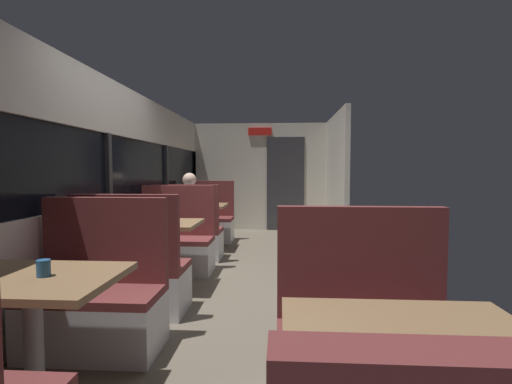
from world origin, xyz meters
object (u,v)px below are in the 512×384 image
(bench_mid_window_facing_entry, at_px, (175,247))
(bench_far_window_facing_entry, at_px, (207,223))
(dining_table_mid_window, at_px, (157,231))
(dining_table_front_aisle, at_px, (411,362))
(coffee_cup_secondary, at_px, (44,268))
(seated_passenger, at_px, (189,222))
(coffee_cup_primary, at_px, (193,202))
(bench_far_window_facing_end, at_px, (188,237))
(bench_front_aisle_facing_entry, at_px, (365,352))
(bench_near_window_facing_entry, at_px, (96,305))
(dining_table_far_window, at_px, (198,211))
(dining_table_near_window, at_px, (32,295))
(bench_mid_window_facing_end, at_px, (133,278))

(bench_mid_window_facing_entry, xyz_separation_m, bench_far_window_facing_entry, (0.00, 2.08, 0.00))
(dining_table_mid_window, distance_m, dining_table_front_aisle, 3.22)
(dining_table_front_aisle, height_order, coffee_cup_secondary, coffee_cup_secondary)
(seated_passenger, distance_m, coffee_cup_secondary, 3.55)
(bench_mid_window_facing_entry, relative_size, coffee_cup_primary, 12.22)
(bench_far_window_facing_end, distance_m, coffee_cup_secondary, 3.50)
(dining_table_front_aisle, relative_size, bench_front_aisle_facing_entry, 0.82)
(coffee_cup_primary, xyz_separation_m, coffee_cup_secondary, (0.16, -4.15, 0.00))
(bench_far_window_facing_end, xyz_separation_m, dining_table_front_aisle, (1.79, -4.07, 0.31))
(bench_near_window_facing_entry, height_order, dining_table_far_window, bench_near_window_facing_entry)
(bench_near_window_facing_entry, xyz_separation_m, bench_front_aisle_facing_entry, (1.79, -0.60, 0.00))
(bench_far_window_facing_end, relative_size, seated_passenger, 0.87)
(bench_far_window_facing_end, bearing_deg, dining_table_near_window, -90.00)
(dining_table_mid_window, distance_m, bench_front_aisle_facing_entry, 2.69)
(bench_mid_window_facing_end, height_order, coffee_cup_primary, bench_mid_window_facing_end)
(dining_table_near_window, bearing_deg, bench_front_aisle_facing_entry, 3.18)
(bench_far_window_facing_end, bearing_deg, bench_near_window_facing_entry, -90.00)
(dining_table_near_window, distance_m, dining_table_front_aisle, 1.89)
(dining_table_mid_window, bearing_deg, bench_far_window_facing_end, 90.00)
(bench_mid_window_facing_end, xyz_separation_m, bench_far_window_facing_entry, (0.00, 3.48, 0.00))
(bench_mid_window_facing_entry, bearing_deg, coffee_cup_primary, 93.70)
(bench_near_window_facing_entry, bearing_deg, coffee_cup_secondary, -84.24)
(dining_table_front_aisle, distance_m, coffee_cup_secondary, 1.83)
(bench_far_window_facing_entry, bearing_deg, coffee_cup_secondary, -89.17)
(dining_table_near_window, bearing_deg, bench_mid_window_facing_entry, 90.00)
(dining_table_near_window, height_order, dining_table_far_window, same)
(coffee_cup_primary, bearing_deg, seated_passenger, -81.74)
(coffee_cup_secondary, bearing_deg, seated_passenger, 91.14)
(seated_passenger, bearing_deg, dining_table_near_window, -90.00)
(dining_table_near_window, xyz_separation_m, dining_table_mid_window, (0.00, 2.08, 0.00))
(seated_passenger, height_order, coffee_cup_primary, seated_passenger)
(bench_far_window_facing_end, distance_m, bench_front_aisle_facing_entry, 3.81)
(bench_far_window_facing_entry, xyz_separation_m, coffee_cup_secondary, (0.07, -4.87, 0.46))
(dining_table_mid_window, relative_size, coffee_cup_primary, 10.00)
(dining_table_mid_window, height_order, coffee_cup_primary, coffee_cup_primary)
(bench_mid_window_facing_end, bearing_deg, coffee_cup_secondary, -87.08)
(dining_table_mid_window, height_order, bench_front_aisle_facing_entry, bench_front_aisle_facing_entry)
(dining_table_near_window, xyz_separation_m, bench_mid_window_facing_end, (0.00, 1.38, -0.31))
(dining_table_mid_window, relative_size, bench_far_window_facing_end, 0.82)
(bench_mid_window_facing_end, relative_size, bench_far_window_facing_end, 1.00)
(bench_mid_window_facing_entry, bearing_deg, bench_mid_window_facing_end, -90.00)
(bench_mid_window_facing_end, xyz_separation_m, dining_table_front_aisle, (1.79, -1.98, 0.31))
(dining_table_front_aisle, height_order, bench_front_aisle_facing_entry, bench_front_aisle_facing_entry)
(bench_near_window_facing_entry, relative_size, bench_far_window_facing_end, 1.00)
(dining_table_mid_window, relative_size, seated_passenger, 0.71)
(dining_table_mid_window, height_order, dining_table_far_window, same)
(bench_near_window_facing_entry, xyz_separation_m, coffee_cup_primary, (-0.09, 3.45, 0.46))
(seated_passenger, bearing_deg, coffee_cup_primary, 98.26)
(bench_near_window_facing_entry, distance_m, coffee_cup_primary, 3.48)
(dining_table_far_window, relative_size, coffee_cup_secondary, 10.00)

